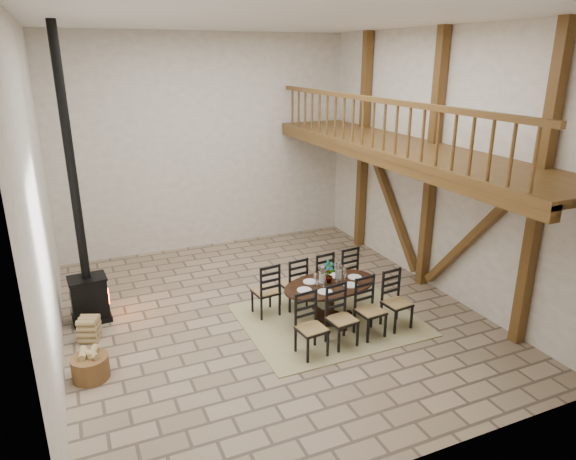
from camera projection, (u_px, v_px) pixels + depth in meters
name	position (u px, v px, depth m)	size (l,w,h in m)	color
ground	(271.00, 313.00, 9.39)	(8.00, 8.00, 0.00)	#9D8468
room_shell	(332.00, 145.00, 8.87)	(7.02, 8.02, 5.01)	silver
rug	(329.00, 320.00, 9.14)	(3.00, 2.50, 0.02)	tan
dining_table	(330.00, 302.00, 9.02)	(2.36, 2.17, 1.13)	black
wood_stove	(84.00, 261.00, 8.80)	(0.67, 0.53, 5.00)	black
log_basket	(90.00, 366.00, 7.46)	(0.53, 0.53, 0.44)	brown
log_stack	(89.00, 329.00, 8.44)	(0.40, 0.41, 0.42)	tan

